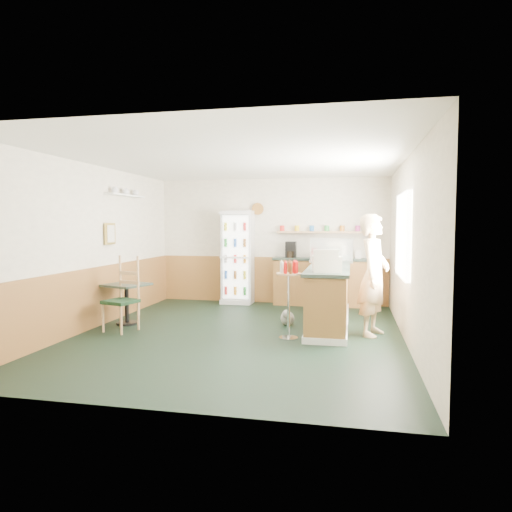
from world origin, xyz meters
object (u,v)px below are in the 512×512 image
(condiment_stand, at_px, (289,287))
(cafe_chair, at_px, (123,291))
(display_case, at_px, (332,250))
(cafe_table, at_px, (127,296))
(shopkeeper, at_px, (374,275))
(drinks_fridge, at_px, (238,257))
(cash_register, at_px, (326,264))

(condiment_stand, relative_size, cafe_chair, 0.96)
(display_case, height_order, cafe_table, display_case)
(cafe_chair, bearing_deg, shopkeeper, 22.11)
(display_case, bearing_deg, shopkeeper, -63.06)
(condiment_stand, bearing_deg, cafe_table, 171.74)
(drinks_fridge, relative_size, cash_register, 4.74)
(cafe_chair, bearing_deg, cafe_table, 126.40)
(drinks_fridge, relative_size, cafe_chair, 1.67)
(drinks_fridge, xyz_separation_m, cafe_chair, (-1.20, -2.84, -0.37))
(cafe_table, bearing_deg, shopkeeper, 0.85)
(cafe_table, bearing_deg, drinks_fridge, 61.15)
(shopkeeper, relative_size, cafe_table, 2.33)
(condiment_stand, distance_m, cafe_table, 2.90)
(drinks_fridge, xyz_separation_m, cash_register, (2.05, -2.75, 0.12))
(cash_register, height_order, condiment_stand, cash_register)
(condiment_stand, distance_m, cafe_chair, 2.71)
(cash_register, xyz_separation_m, cafe_chair, (-3.25, -0.08, -0.50))
(cash_register, relative_size, condiment_stand, 0.37)
(cash_register, xyz_separation_m, shopkeeper, (0.70, 0.37, -0.19))
(drinks_fridge, distance_m, cash_register, 3.44)
(display_case, xyz_separation_m, shopkeeper, (0.70, -1.38, -0.30))
(shopkeeper, height_order, condiment_stand, shopkeeper)
(display_case, bearing_deg, drinks_fridge, 153.83)
(cash_register, distance_m, condiment_stand, 0.66)
(drinks_fridge, distance_m, cafe_table, 2.84)
(condiment_stand, height_order, cafe_table, condiment_stand)
(cafe_table, bearing_deg, condiment_stand, -8.26)
(cash_register, height_order, cafe_table, cash_register)
(drinks_fridge, height_order, cash_register, drinks_fridge)
(drinks_fridge, bearing_deg, cash_register, -53.29)
(display_case, height_order, cafe_chair, display_case)
(display_case, height_order, shopkeeper, shopkeeper)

